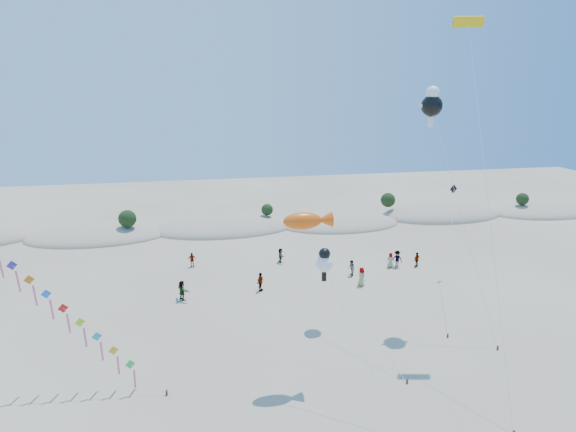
{
  "coord_description": "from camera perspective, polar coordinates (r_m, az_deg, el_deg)",
  "views": [
    {
      "loc": [
        -3.19,
        -17.25,
        18.84
      ],
      "look_at": [
        2.84,
        14.0,
        10.04
      ],
      "focal_mm": 30.0,
      "sensor_mm": 36.0,
      "label": 1
    }
  ],
  "objects": [
    {
      "name": "parafoil_kite",
      "position": [
        37.61,
        20.68,
        19.89
      ],
      "size": [
        3.6,
        13.46,
        23.33
      ],
      "color": "#3F2D1E",
      "rests_on": "ground"
    },
    {
      "name": "dark_kite",
      "position": [
        46.93,
        18.87,
        -1.2
      ],
      "size": [
        7.18,
        12.76,
        9.19
      ],
      "color": "#3F2D1E",
      "rests_on": "ground"
    },
    {
      "name": "beachgoers",
      "position": [
        48.57,
        2.58,
        -6.29
      ],
      "size": [
        25.53,
        9.22,
        1.83
      ],
      "color": "slate",
      "rests_on": "ground"
    },
    {
      "name": "dune_ridge",
      "position": [
        65.28,
        -6.73,
        -1.32
      ],
      "size": [
        145.3,
        11.49,
        5.57
      ],
      "color": "gray",
      "rests_on": "ground"
    },
    {
      "name": "cartoon_kite_low",
      "position": [
        37.97,
        4.34,
        -5.41
      ],
      "size": [
        4.0,
        9.66,
        6.46
      ],
      "color": "#3F2D1E",
      "rests_on": "ground"
    },
    {
      "name": "cartoon_kite_high",
      "position": [
        39.62,
        16.7,
        12.64
      ],
      "size": [
        3.98,
        8.23,
        18.67
      ],
      "color": "#3F2D1E",
      "rests_on": "ground"
    },
    {
      "name": "fish_kite",
      "position": [
        30.23,
        2.4,
        -0.58
      ],
      "size": [
        5.34,
        8.42,
        11.07
      ],
      "color": "#3F2D1E",
      "rests_on": "ground"
    }
  ]
}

